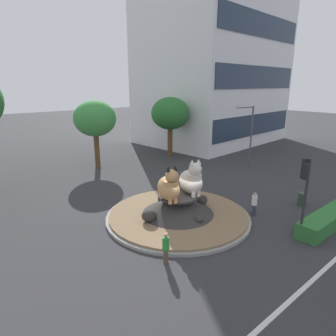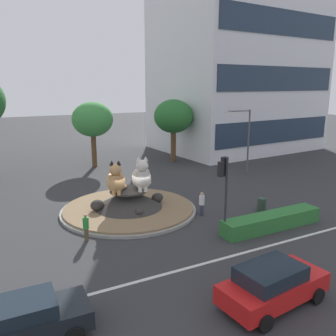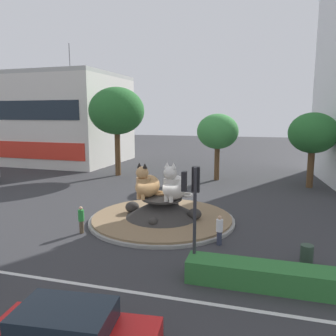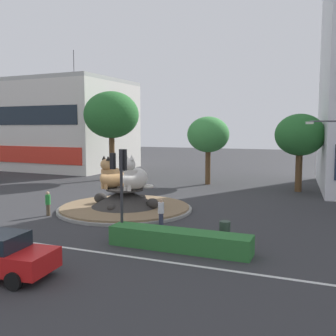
# 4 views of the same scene
# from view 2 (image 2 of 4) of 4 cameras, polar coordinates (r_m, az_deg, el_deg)

# --- Properties ---
(ground_plane) EXTENTS (160.00, 160.00, 0.00)m
(ground_plane) POSITION_cam_2_polar(r_m,az_deg,el_deg) (24.02, -6.35, -6.93)
(ground_plane) COLOR #333335
(lane_centreline) EXTENTS (112.00, 0.20, 0.01)m
(lane_centreline) POSITION_cam_2_polar(r_m,az_deg,el_deg) (17.15, 4.21, -15.60)
(lane_centreline) COLOR silver
(lane_centreline) RESTS_ON ground
(roundabout_island) EXTENTS (9.03, 9.03, 1.50)m
(roundabout_island) POSITION_cam_2_polar(r_m,az_deg,el_deg) (23.84, -6.40, -5.70)
(roundabout_island) COLOR gray
(roundabout_island) RESTS_ON ground
(cat_statue_calico) EXTENTS (2.01, 2.31, 2.22)m
(cat_statue_calico) POSITION_cam_2_polar(r_m,az_deg,el_deg) (22.83, -8.43, -1.98)
(cat_statue_calico) COLOR tan
(cat_statue_calico) RESTS_ON roundabout_island
(cat_statue_white) EXTENTS (2.04, 2.43, 2.32)m
(cat_statue_white) POSITION_cam_2_polar(r_m,az_deg,el_deg) (23.36, -4.27, -1.42)
(cat_statue_white) COLOR silver
(cat_statue_white) RESTS_ON roundabout_island
(traffic_light_mast) EXTENTS (0.71, 0.57, 4.51)m
(traffic_light_mast) POSITION_cam_2_polar(r_m,az_deg,el_deg) (19.25, 9.08, -1.80)
(traffic_light_mast) COLOR #2D2D33
(traffic_light_mast) RESTS_ON ground
(office_tower) EXTENTS (20.39, 15.55, 29.82)m
(office_tower) POSITION_cam_2_polar(r_m,az_deg,el_deg) (48.22, 11.43, 21.00)
(office_tower) COLOR silver
(office_tower) RESTS_ON ground
(clipped_hedge_strip) EXTENTS (6.69, 1.20, 0.90)m
(clipped_hedge_strip) POSITION_cam_2_polar(r_m,az_deg,el_deg) (21.84, 16.43, -8.26)
(clipped_hedge_strip) COLOR #2D7033
(clipped_hedge_strip) RESTS_ON ground
(broadleaf_tree_behind_island) EXTENTS (4.10, 4.10, 6.65)m
(broadleaf_tree_behind_island) POSITION_cam_2_polar(r_m,az_deg,el_deg) (36.48, -12.14, 7.66)
(broadleaf_tree_behind_island) COLOR brown
(broadleaf_tree_behind_island) RESTS_ON ground
(third_tree_left) EXTENTS (4.25, 4.25, 6.76)m
(third_tree_left) POSITION_cam_2_polar(r_m,az_deg,el_deg) (38.53, 0.89, 8.30)
(third_tree_left) COLOR brown
(third_tree_left) RESTS_ON ground
(streetlight_arm) EXTENTS (2.51, 0.60, 6.08)m
(streetlight_arm) POSITION_cam_2_polar(r_m,az_deg,el_deg) (33.31, 12.43, 5.03)
(streetlight_arm) COLOR #4C4C51
(streetlight_arm) RESTS_ON ground
(pedestrian_green_shirt) EXTENTS (0.32, 0.32, 1.55)m
(pedestrian_green_shirt) POSITION_cam_2_polar(r_m,az_deg,el_deg) (19.77, -13.16, -9.24)
(pedestrian_green_shirt) COLOR brown
(pedestrian_green_shirt) RESTS_ON ground
(pedestrian_white_shirt) EXTENTS (0.35, 0.35, 1.56)m
(pedestrian_white_shirt) POSITION_cam_2_polar(r_m,az_deg,el_deg) (22.96, 5.49, -5.72)
(pedestrian_white_shirt) COLOR #33384C
(pedestrian_white_shirt) RESTS_ON ground
(sedan_on_far_lane) EXTENTS (4.63, 2.45, 1.65)m
(sedan_on_far_lane) POSITION_cam_2_polar(r_m,az_deg,el_deg) (14.73, 16.59, -17.60)
(sedan_on_far_lane) COLOR red
(sedan_on_far_lane) RESTS_ON ground
(hatchback_near_shophouse) EXTENTS (4.08, 2.07, 1.49)m
(hatchback_near_shophouse) POSITION_cam_2_polar(r_m,az_deg,el_deg) (13.41, -22.07, -21.78)
(hatchback_near_shophouse) COLOR black
(hatchback_near_shophouse) RESTS_ON ground
(litter_bin) EXTENTS (0.56, 0.56, 0.90)m
(litter_bin) POSITION_cam_2_polar(r_m,az_deg,el_deg) (24.54, 14.94, -5.76)
(litter_bin) COLOR #2D4233
(litter_bin) RESTS_ON ground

